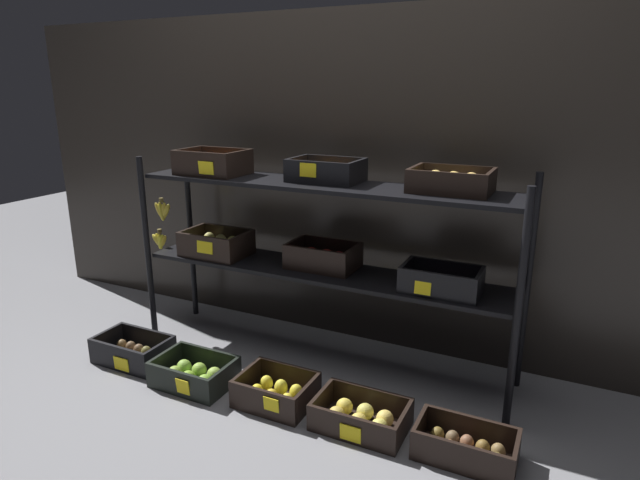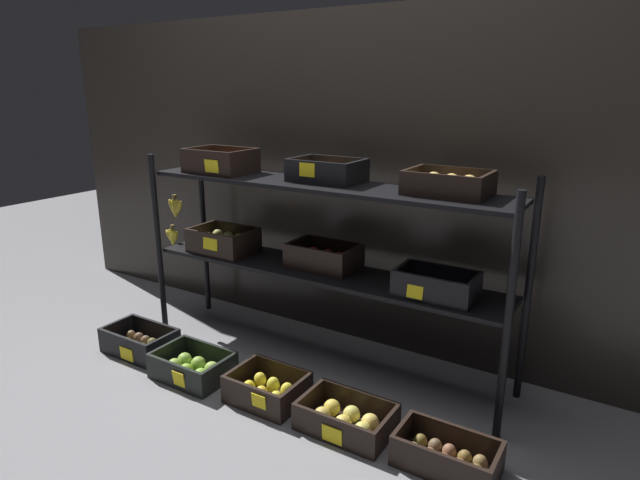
% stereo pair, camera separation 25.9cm
% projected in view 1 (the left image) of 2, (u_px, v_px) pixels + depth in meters
% --- Properties ---
extents(ground_plane, '(10.00, 10.00, 0.00)m').
position_uv_depth(ground_plane, '(320.00, 359.00, 2.77)').
color(ground_plane, gray).
extents(storefront_wall, '(4.28, 0.12, 1.72)m').
position_uv_depth(storefront_wall, '(351.00, 182.00, 2.85)').
color(storefront_wall, '#2D2823').
rests_on(storefront_wall, ground_plane).
extents(display_rack, '(2.00, 0.39, 1.04)m').
position_uv_depth(display_rack, '(315.00, 226.00, 2.59)').
color(display_rack, black).
rests_on(display_rack, ground_plane).
extents(crate_ground_kiwi, '(0.37, 0.23, 0.13)m').
position_uv_depth(crate_ground_kiwi, '(133.00, 352.00, 2.73)').
color(crate_ground_kiwi, black).
rests_on(crate_ground_kiwi, ground_plane).
extents(crate_ground_apple_green, '(0.36, 0.26, 0.13)m').
position_uv_depth(crate_ground_apple_green, '(194.00, 374.00, 2.52)').
color(crate_ground_apple_green, black).
rests_on(crate_ground_apple_green, ground_plane).
extents(crate_ground_lemon, '(0.33, 0.26, 0.13)m').
position_uv_depth(crate_ground_lemon, '(276.00, 393.00, 2.37)').
color(crate_ground_lemon, black).
rests_on(crate_ground_lemon, ground_plane).
extents(crate_ground_apple_gold, '(0.38, 0.25, 0.12)m').
position_uv_depth(crate_ground_apple_gold, '(361.00, 417.00, 2.20)').
color(crate_ground_apple_gold, black).
rests_on(crate_ground_apple_gold, ground_plane).
extents(crate_ground_rightmost_kiwi, '(0.37, 0.20, 0.12)m').
position_uv_depth(crate_ground_rightmost_kiwi, '(465.00, 447.00, 2.02)').
color(crate_ground_rightmost_kiwi, black).
rests_on(crate_ground_rightmost_kiwi, ground_plane).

